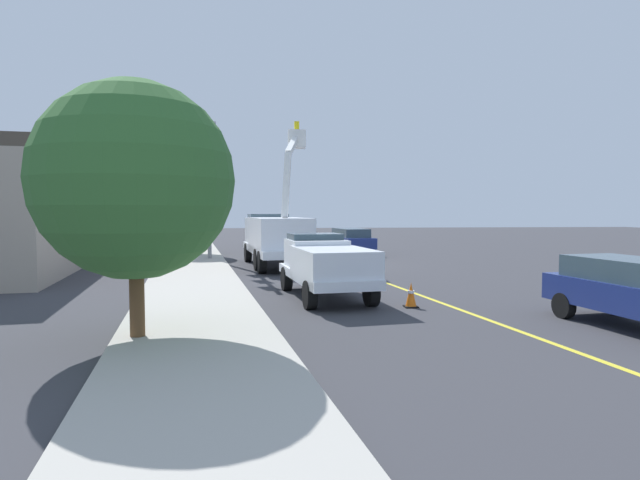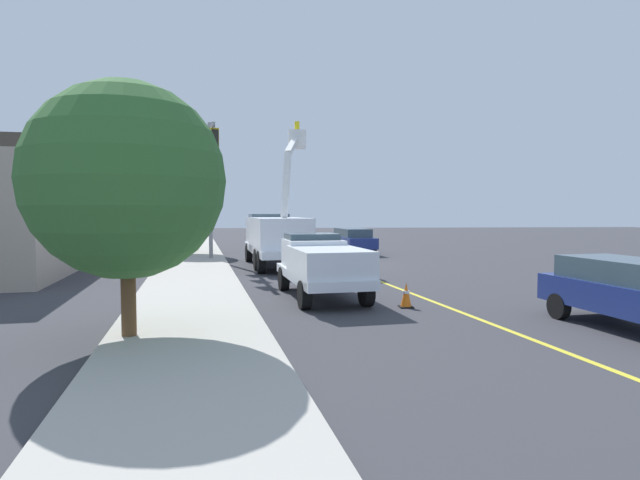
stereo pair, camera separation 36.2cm
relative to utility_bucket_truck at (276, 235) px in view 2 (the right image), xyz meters
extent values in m
plane|color=#38383D|center=(0.61, -3.18, -1.62)|extent=(120.00, 120.00, 0.00)
cube|color=#B2ADA3|center=(-0.52, 4.16, -1.56)|extent=(59.85, 12.67, 0.12)
cube|color=yellow|center=(0.61, -3.18, -1.62)|extent=(49.44, 7.75, 0.01)
cube|color=white|center=(-0.18, 0.00, -0.72)|extent=(8.48, 3.72, 0.36)
cube|color=white|center=(2.42, 0.40, 0.05)|extent=(2.95, 2.72, 1.60)
cube|color=#384C56|center=(2.62, 0.43, 0.75)|extent=(2.10, 2.35, 0.64)
cube|color=white|center=(-1.15, -0.15, 0.00)|extent=(5.57, 3.27, 1.80)
cube|color=white|center=(-2.17, -0.48, 2.48)|extent=(1.19, 0.55, 3.13)
cube|color=white|center=(-0.68, -0.85, 4.56)|extent=(2.31, 0.82, 1.36)
cube|color=white|center=(0.37, -1.11, 4.96)|extent=(0.90, 0.90, 0.90)
cube|color=yellow|center=(0.37, -1.11, 5.56)|extent=(0.36, 0.24, 0.60)
cylinder|color=black|center=(2.49, 1.54, -1.10)|extent=(1.08, 0.49, 1.04)
cylinder|color=black|center=(2.83, -0.68, -1.10)|extent=(1.08, 0.49, 1.04)
cylinder|color=black|center=(-1.81, 0.88, -1.10)|extent=(1.08, 0.49, 1.04)
cylinder|color=black|center=(-1.46, -1.34, -1.10)|extent=(1.08, 0.49, 1.04)
cylinder|color=black|center=(-3.10, 0.69, -1.10)|extent=(1.08, 0.49, 1.04)
cylinder|color=black|center=(-2.76, -1.54, -1.10)|extent=(1.08, 0.49, 1.04)
cube|color=white|center=(-9.91, -1.50, -0.87)|extent=(5.85, 2.93, 0.30)
cube|color=white|center=(-8.70, -1.31, -0.32)|extent=(2.29, 2.22, 1.10)
cube|color=#384C56|center=(-8.50, -1.28, 0.16)|extent=(1.60, 1.95, 0.56)
cube|color=white|center=(-10.91, -1.65, -0.47)|extent=(3.64, 2.59, 1.10)
cylinder|color=black|center=(-8.23, -0.29, -1.20)|extent=(0.88, 0.42, 0.84)
cylinder|color=black|center=(-7.94, -2.15, -1.20)|extent=(0.88, 0.42, 0.84)
cylinder|color=black|center=(-11.88, -0.85, -1.20)|extent=(0.88, 0.42, 0.84)
cylinder|color=black|center=(-11.60, -2.71, -1.20)|extent=(0.88, 0.42, 0.84)
cube|color=navy|center=(7.36, -5.10, -0.83)|extent=(5.03, 2.61, 0.70)
cube|color=#384C56|center=(7.51, -5.08, -0.23)|extent=(3.67, 2.18, 0.60)
cylinder|color=black|center=(5.87, -6.19, -1.28)|extent=(0.71, 0.34, 0.68)
cylinder|color=black|center=(5.62, -4.50, -1.28)|extent=(0.71, 0.34, 0.68)
cylinder|color=black|center=(9.10, -5.70, -1.28)|extent=(0.71, 0.34, 0.68)
cylinder|color=black|center=(8.84, -4.01, -1.28)|extent=(0.71, 0.34, 0.68)
cube|color=navy|center=(-15.28, -8.58, -0.83)|extent=(5.03, 2.61, 0.70)
cube|color=#384C56|center=(-15.13, -8.56, -0.23)|extent=(3.67, 2.18, 0.60)
cylinder|color=black|center=(-13.54, -9.18, -1.28)|extent=(0.71, 0.34, 0.68)
cylinder|color=black|center=(-13.79, -7.49, -1.28)|extent=(0.71, 0.34, 0.68)
cube|color=black|center=(-11.87, -3.86, -1.60)|extent=(0.40, 0.40, 0.04)
cone|color=orange|center=(-11.87, -3.86, -1.23)|extent=(0.32, 0.32, 0.70)
cylinder|color=white|center=(-11.87, -3.86, -1.16)|extent=(0.20, 0.20, 0.08)
cube|color=black|center=(4.46, -1.34, -1.60)|extent=(0.40, 0.40, 0.04)
cone|color=orange|center=(4.46, -1.34, -1.17)|extent=(0.32, 0.32, 0.83)
cylinder|color=white|center=(4.46, -1.34, -1.08)|extent=(0.20, 0.20, 0.08)
cylinder|color=gray|center=(3.65, 3.79, 2.35)|extent=(0.22, 0.22, 7.94)
cube|color=gray|center=(0.41, 3.29, 5.19)|extent=(6.51, 1.16, 0.16)
cube|color=gold|center=(1.80, 3.51, 4.64)|extent=(0.20, 0.57, 1.00)
cube|color=black|center=(1.81, 3.41, 4.64)|extent=(0.25, 0.35, 0.84)
cube|color=gold|center=(-0.05, 3.22, 4.64)|extent=(0.20, 0.57, 1.00)
cube|color=black|center=(-0.04, 3.12, 4.64)|extent=(0.25, 0.35, 0.84)
cube|color=gold|center=(-1.91, 2.94, 4.64)|extent=(0.20, 0.57, 1.00)
cube|color=black|center=(-1.89, 2.84, 4.64)|extent=(0.25, 0.35, 0.84)
cube|color=#A89989|center=(3.59, 14.92, 0.92)|extent=(25.83, 12.99, 5.08)
cube|color=#4C4238|center=(3.59, 14.92, 3.71)|extent=(25.83, 12.99, 0.50)
cylinder|color=brown|center=(-15.24, 3.20, -0.61)|extent=(0.32, 0.32, 2.02)
sphere|color=#33662D|center=(-15.24, 3.20, 1.90)|extent=(4.29, 4.29, 4.29)
cylinder|color=brown|center=(7.41, 5.99, -0.37)|extent=(0.32, 0.32, 2.50)
sphere|color=#1E471C|center=(7.41, 5.99, 2.30)|extent=(4.05, 4.05, 4.05)
camera|label=1|loc=(-26.79, 0.29, 1.24)|focal=29.10mm
camera|label=2|loc=(-26.82, -0.07, 1.24)|focal=29.10mm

